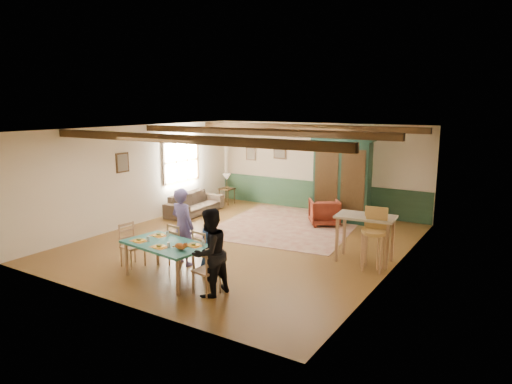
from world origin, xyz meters
The scene contains 35 objects.
floor centered at (0.00, 0.00, 0.00)m, with size 8.00×8.00×0.00m, color brown.
wall_back centered at (0.00, 4.00, 1.35)m, with size 7.00×0.02×2.70m, color beige.
wall_left centered at (-3.50, 0.00, 1.35)m, with size 0.02×8.00×2.70m, color beige.
wall_right centered at (3.50, 0.00, 1.35)m, with size 0.02×8.00×2.70m, color beige.
ceiling centered at (0.00, 0.00, 2.70)m, with size 7.00×8.00×0.02m, color white.
wainscot_back centered at (0.00, 3.98, 0.45)m, with size 6.95×0.03×0.90m, color #1E3723.
ceiling_beam_front centered at (0.00, -2.30, 2.61)m, with size 6.95×0.16×0.16m, color black.
ceiling_beam_mid centered at (0.00, 0.40, 2.61)m, with size 6.95×0.16×0.16m, color black.
ceiling_beam_back centered at (0.00, 3.00, 2.61)m, with size 6.95×0.16×0.16m, color black.
window_left centered at (-3.47, 1.70, 1.55)m, with size 0.06×1.60×1.30m, color white, non-canonical shape.
picture_left_wall centered at (-3.47, -0.60, 1.75)m, with size 0.04×0.42×0.52m, color #7B705A, non-canonical shape.
picture_back_a centered at (-1.30, 3.97, 1.80)m, with size 0.45×0.04×0.55m, color #7B705A, non-canonical shape.
picture_back_b centered at (-2.40, 3.97, 1.65)m, with size 0.38×0.04×0.48m, color #7B705A, non-canonical shape.
dining_table centered at (0.01, -2.76, 0.35)m, with size 1.67×0.93×0.69m, color #1E5F54, non-canonical shape.
dining_chair_far_left centered at (-0.26, -2.05, 0.44)m, with size 0.39×0.41×0.88m, color #9B714D, non-canonical shape.
dining_chair_far_right centered at (0.47, -2.15, 0.44)m, with size 0.39×0.41×0.88m, color #9B714D, non-canonical shape.
dining_chair_end_left centered at (-1.04, -2.62, 0.44)m, with size 0.39×0.41×0.88m, color #9B714D, non-canonical shape.
dining_chair_end_right centered at (1.07, -2.91, 0.44)m, with size 0.39×0.41×0.88m, color #9B714D, non-canonical shape.
person_man centered at (-0.25, -1.98, 0.80)m, with size 0.58×0.38×1.60m, color #695A9B.
person_woman centered at (1.16, -2.92, 0.76)m, with size 0.74×0.58×1.53m, color black.
person_child centered at (0.48, -2.08, 0.47)m, with size 0.46×0.30×0.93m, color #244791.
cat centered at (0.51, -2.92, 0.78)m, with size 0.33×0.13×0.17m, color #C75F23, non-canonical shape.
place_setting_near_left centered at (-0.52, -2.92, 0.75)m, with size 0.37×0.28×0.11m, color gold, non-canonical shape.
place_setting_near_center centered at (0.07, -3.00, 0.75)m, with size 0.37×0.28×0.11m, color gold, non-canonical shape.
place_setting_far_left centered at (-0.46, -2.46, 0.75)m, with size 0.37×0.28×0.11m, color gold, non-canonical shape.
place_setting_far_right centered at (0.55, -2.60, 0.75)m, with size 0.37×0.28×0.11m, color gold, non-canonical shape.
area_rug centered at (0.11, 1.90, 0.01)m, with size 3.51×4.17×0.01m, color tan.
armoire centered at (1.17, 3.13, 1.19)m, with size 1.68×0.67×2.38m, color #133125.
armchair centered at (0.95, 2.44, 0.36)m, with size 0.77×0.79×0.72m, color #49150E.
sofa centered at (-2.95, 1.66, 0.31)m, with size 2.10×0.82×0.61m, color #3E3227.
end_table centered at (-2.88, 3.24, 0.26)m, with size 0.43×0.43×0.53m, color black, non-canonical shape.
table_lamp centered at (-2.88, 3.24, 0.77)m, with size 0.27×0.27×0.48m, color tan, non-canonical shape.
counter_table centered at (2.86, 0.15, 0.50)m, with size 1.19×0.69×0.99m, color beige, non-canonical shape.
bar_stool_left centered at (3.07, -0.07, 0.60)m, with size 0.43×0.47×1.21m, color #B18644, non-canonical shape.
bar_stool_right centered at (3.18, -0.27, 0.63)m, with size 0.44×0.49×1.25m, color #B18644, non-canonical shape.
Camera 1 is at (5.76, -8.81, 3.25)m, focal length 32.00 mm.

